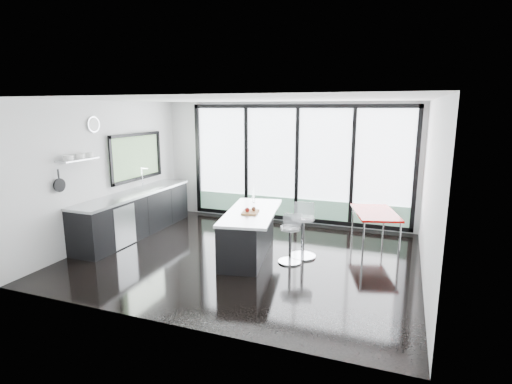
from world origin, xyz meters
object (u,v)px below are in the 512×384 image
at_px(island, 248,232).
at_px(red_table, 374,229).
at_px(bar_stool_near, 290,245).
at_px(bar_stool_far, 303,237).

height_order(island, red_table, island).
relative_size(island, bar_stool_near, 3.30).
bearing_deg(island, bar_stool_near, -7.99).
distance_m(island, red_table, 2.49).
xyz_separation_m(island, red_table, (2.14, 1.28, -0.08)).
bearing_deg(red_table, island, -148.98).
distance_m(island, bar_stool_far, 1.00).
relative_size(island, red_table, 1.66).
bearing_deg(bar_stool_near, red_table, 43.15).
height_order(bar_stool_near, red_table, red_table).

